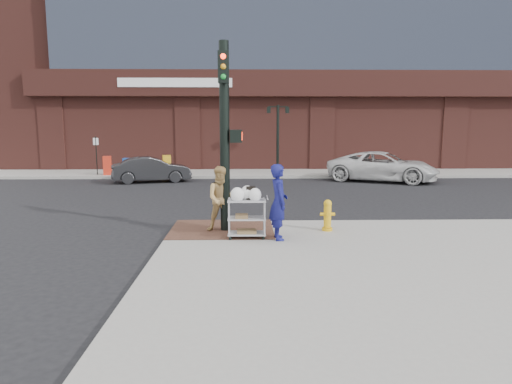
{
  "coord_description": "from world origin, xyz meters",
  "views": [
    {
      "loc": [
        0.04,
        -11.39,
        3.01
      ],
      "look_at": [
        0.33,
        0.44,
        1.25
      ],
      "focal_mm": 32.0,
      "sensor_mm": 36.0,
      "label": 1
    }
  ],
  "objects_px": {
    "sedan_dark": "(151,169)",
    "utility_cart": "(247,215)",
    "lamp_post": "(278,131)",
    "pedestrian_tan": "(222,199)",
    "fire_hydrant": "(327,215)",
    "minivan_white": "(383,167)",
    "woman_blue": "(279,202)",
    "traffic_signal_pole": "(225,131)"
  },
  "relations": [
    {
      "from": "pedestrian_tan",
      "to": "minivan_white",
      "type": "height_order",
      "value": "pedestrian_tan"
    },
    {
      "from": "sedan_dark",
      "to": "utility_cart",
      "type": "height_order",
      "value": "utility_cart"
    },
    {
      "from": "utility_cart",
      "to": "fire_hydrant",
      "type": "height_order",
      "value": "utility_cart"
    },
    {
      "from": "pedestrian_tan",
      "to": "fire_hydrant",
      "type": "height_order",
      "value": "pedestrian_tan"
    },
    {
      "from": "minivan_white",
      "to": "woman_blue",
      "type": "bearing_deg",
      "value": 177.72
    },
    {
      "from": "fire_hydrant",
      "to": "pedestrian_tan",
      "type": "bearing_deg",
      "value": 179.57
    },
    {
      "from": "pedestrian_tan",
      "to": "sedan_dark",
      "type": "relative_size",
      "value": 0.43
    },
    {
      "from": "woman_blue",
      "to": "pedestrian_tan",
      "type": "xyz_separation_m",
      "value": [
        -1.45,
        0.93,
        -0.07
      ]
    },
    {
      "from": "lamp_post",
      "to": "woman_blue",
      "type": "xyz_separation_m",
      "value": [
        -1.13,
        -16.24,
        -1.52
      ]
    },
    {
      "from": "pedestrian_tan",
      "to": "sedan_dark",
      "type": "distance_m",
      "value": 12.62
    },
    {
      "from": "woman_blue",
      "to": "pedestrian_tan",
      "type": "relative_size",
      "value": 1.08
    },
    {
      "from": "lamp_post",
      "to": "traffic_signal_pole",
      "type": "height_order",
      "value": "traffic_signal_pole"
    },
    {
      "from": "pedestrian_tan",
      "to": "lamp_post",
      "type": "bearing_deg",
      "value": 75.43
    },
    {
      "from": "lamp_post",
      "to": "utility_cart",
      "type": "height_order",
      "value": "lamp_post"
    },
    {
      "from": "lamp_post",
      "to": "sedan_dark",
      "type": "xyz_separation_m",
      "value": [
        -6.88,
        -3.44,
        -1.95
      ]
    },
    {
      "from": "sedan_dark",
      "to": "utility_cart",
      "type": "bearing_deg",
      "value": -173.75
    },
    {
      "from": "pedestrian_tan",
      "to": "minivan_white",
      "type": "xyz_separation_m",
      "value": [
        7.94,
        11.92,
        -0.24
      ]
    },
    {
      "from": "minivan_white",
      "to": "utility_cart",
      "type": "relative_size",
      "value": 4.31
    },
    {
      "from": "pedestrian_tan",
      "to": "utility_cart",
      "type": "relative_size",
      "value": 1.33
    },
    {
      "from": "woman_blue",
      "to": "utility_cart",
      "type": "xyz_separation_m",
      "value": [
        -0.79,
        0.15,
        -0.35
      ]
    },
    {
      "from": "woman_blue",
      "to": "utility_cart",
      "type": "bearing_deg",
      "value": 72.06
    },
    {
      "from": "utility_cart",
      "to": "fire_hydrant",
      "type": "bearing_deg",
      "value": 19.07
    },
    {
      "from": "lamp_post",
      "to": "pedestrian_tan",
      "type": "relative_size",
      "value": 2.27
    },
    {
      "from": "minivan_white",
      "to": "pedestrian_tan",
      "type": "bearing_deg",
      "value": 170.85
    },
    {
      "from": "traffic_signal_pole",
      "to": "pedestrian_tan",
      "type": "height_order",
      "value": "traffic_signal_pole"
    },
    {
      "from": "woman_blue",
      "to": "minivan_white",
      "type": "relative_size",
      "value": 0.33
    },
    {
      "from": "utility_cart",
      "to": "lamp_post",
      "type": "bearing_deg",
      "value": 83.19
    },
    {
      "from": "fire_hydrant",
      "to": "lamp_post",
      "type": "bearing_deg",
      "value": 91.01
    },
    {
      "from": "lamp_post",
      "to": "utility_cart",
      "type": "distance_m",
      "value": 16.31
    },
    {
      "from": "minivan_white",
      "to": "traffic_signal_pole",
      "type": "bearing_deg",
      "value": 171.01
    },
    {
      "from": "utility_cart",
      "to": "minivan_white",
      "type": "bearing_deg",
      "value": 60.14
    },
    {
      "from": "traffic_signal_pole",
      "to": "woman_blue",
      "type": "distance_m",
      "value": 2.42
    },
    {
      "from": "woman_blue",
      "to": "fire_hydrant",
      "type": "distance_m",
      "value": 1.74
    },
    {
      "from": "traffic_signal_pole",
      "to": "pedestrian_tan",
      "type": "bearing_deg",
      "value": -141.8
    },
    {
      "from": "lamp_post",
      "to": "woman_blue",
      "type": "height_order",
      "value": "lamp_post"
    },
    {
      "from": "utility_cart",
      "to": "pedestrian_tan",
      "type": "bearing_deg",
      "value": 130.05
    },
    {
      "from": "lamp_post",
      "to": "sedan_dark",
      "type": "relative_size",
      "value": 0.99
    },
    {
      "from": "minivan_white",
      "to": "utility_cart",
      "type": "bearing_deg",
      "value": 174.68
    },
    {
      "from": "fire_hydrant",
      "to": "traffic_signal_pole",
      "type": "bearing_deg",
      "value": 177.92
    },
    {
      "from": "sedan_dark",
      "to": "fire_hydrant",
      "type": "bearing_deg",
      "value": -164.13
    },
    {
      "from": "lamp_post",
      "to": "pedestrian_tan",
      "type": "bearing_deg",
      "value": -99.55
    },
    {
      "from": "pedestrian_tan",
      "to": "utility_cart",
      "type": "xyz_separation_m",
      "value": [
        0.65,
        -0.78,
        -0.28
      ]
    }
  ]
}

